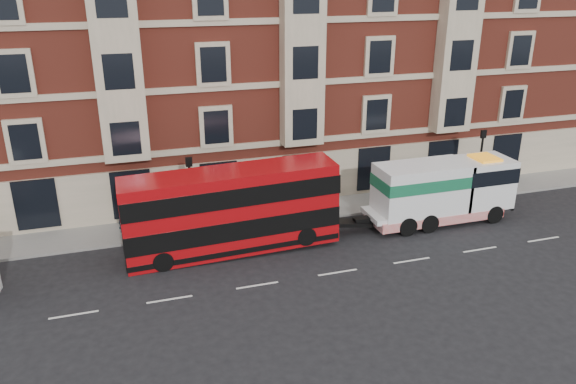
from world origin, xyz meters
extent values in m
plane|color=black|center=(0.00, 0.00, 0.00)|extent=(120.00, 120.00, 0.00)
cube|color=slate|center=(0.00, 7.50, 0.07)|extent=(90.00, 3.00, 0.15)
cube|color=maroon|center=(0.50, 15.00, 9.00)|extent=(45.00, 12.00, 18.00)
cylinder|color=black|center=(-6.00, 6.20, 2.15)|extent=(0.14, 0.14, 4.00)
cube|color=black|center=(-6.00, 6.20, 4.25)|extent=(0.35, 0.15, 0.50)
cylinder|color=black|center=(12.00, 6.20, 2.15)|extent=(0.14, 0.14, 4.00)
cube|color=black|center=(12.00, 6.20, 4.25)|extent=(0.35, 0.15, 0.50)
cube|color=#A6090D|center=(-4.32, 3.79, 2.26)|extent=(10.76, 2.40, 4.23)
cube|color=black|center=(-4.32, 3.79, 1.63)|extent=(10.80, 2.46, 1.01)
cube|color=black|center=(-4.32, 3.79, 3.36)|extent=(10.80, 2.46, 0.96)
cylinder|color=black|center=(-7.97, 2.71, 0.50)|extent=(1.00, 0.31, 1.00)
cylinder|color=black|center=(-7.97, 4.88, 0.50)|extent=(1.00, 0.31, 1.00)
cylinder|color=black|center=(-0.66, 2.71, 0.79)|extent=(1.00, 0.31, 1.00)
cylinder|color=black|center=(-0.66, 4.88, 0.79)|extent=(1.00, 0.31, 1.00)
cube|color=white|center=(7.68, 3.79, 0.91)|extent=(8.65, 2.21, 0.29)
cube|color=white|center=(10.47, 3.79, 2.16)|extent=(3.08, 2.40, 2.79)
cube|color=white|center=(6.53, 3.79, 2.21)|extent=(5.19, 2.40, 2.79)
cube|color=#166541|center=(6.53, 3.79, 2.69)|extent=(5.24, 2.44, 0.67)
cube|color=red|center=(7.49, 3.79, 0.58)|extent=(7.69, 2.46, 0.53)
cylinder|color=black|center=(10.76, 2.71, 0.53)|extent=(1.06, 0.34, 1.06)
cylinder|color=black|center=(10.76, 4.88, 0.53)|extent=(1.06, 0.34, 1.06)
cylinder|color=black|center=(6.53, 2.71, 0.53)|extent=(1.06, 0.38, 1.06)
cylinder|color=black|center=(6.53, 4.88, 0.53)|extent=(1.06, 0.38, 1.06)
cylinder|color=black|center=(5.19, 2.71, 0.53)|extent=(1.06, 0.38, 1.06)
cylinder|color=black|center=(5.19, 4.88, 0.53)|extent=(1.06, 0.38, 1.06)
imported|color=#182731|center=(-9.54, 6.68, 1.08)|extent=(0.70, 0.49, 1.85)
camera|label=1|loc=(-9.40, -21.93, 13.46)|focal=35.00mm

